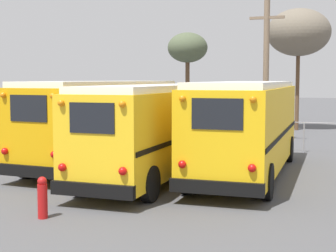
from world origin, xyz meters
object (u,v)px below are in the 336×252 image
(bare_tree_1, at_px, (299,33))
(fire_hydrant, at_px, (42,197))
(school_bus_1, at_px, (159,127))
(bare_tree_0, at_px, (188,49))
(utility_pole, at_px, (266,70))
(school_bus_0, at_px, (105,120))
(school_bus_2, at_px, (247,125))

(bare_tree_1, bearing_deg, fire_hydrant, -97.14)
(school_bus_1, bearing_deg, bare_tree_1, 82.34)
(school_bus_1, distance_m, bare_tree_0, 20.12)
(bare_tree_0, bearing_deg, fire_hydrant, -79.18)
(school_bus_1, relative_size, utility_pole, 1.37)
(utility_pole, bearing_deg, bare_tree_1, 85.28)
(fire_hydrant, bearing_deg, utility_pole, 81.69)
(school_bus_0, height_order, bare_tree_1, bare_tree_1)
(school_bus_2, xyz_separation_m, bare_tree_1, (-0.36, 17.24, 4.64))
(bare_tree_0, height_order, bare_tree_1, bare_tree_1)
(school_bus_2, height_order, bare_tree_0, bare_tree_0)
(school_bus_1, bearing_deg, school_bus_0, 153.68)
(school_bus_2, relative_size, bare_tree_0, 1.48)
(school_bus_2, relative_size, fire_hydrant, 9.64)
(school_bus_0, relative_size, utility_pole, 1.30)
(bare_tree_0, relative_size, fire_hydrant, 6.53)
(school_bus_1, height_order, bare_tree_0, bare_tree_0)
(school_bus_1, distance_m, school_bus_2, 3.11)
(school_bus_1, bearing_deg, bare_tree_0, 105.86)
(bare_tree_0, relative_size, bare_tree_1, 0.84)
(bare_tree_0, distance_m, fire_hydrant, 26.07)
(school_bus_1, height_order, bare_tree_1, bare_tree_1)
(utility_pole, height_order, fire_hydrant, utility_pole)
(school_bus_0, distance_m, school_bus_2, 5.70)
(school_bus_0, height_order, school_bus_2, school_bus_0)
(school_bus_0, xyz_separation_m, school_bus_1, (2.85, -1.41, -0.06))
(school_bus_0, height_order, school_bus_1, school_bus_0)
(fire_hydrant, bearing_deg, school_bus_1, 84.42)
(school_bus_1, bearing_deg, utility_pole, 80.11)
(school_bus_0, xyz_separation_m, utility_pole, (4.67, 9.05, 2.06))
(utility_pole, bearing_deg, school_bus_2, -83.65)
(bare_tree_1, bearing_deg, school_bus_2, -88.80)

